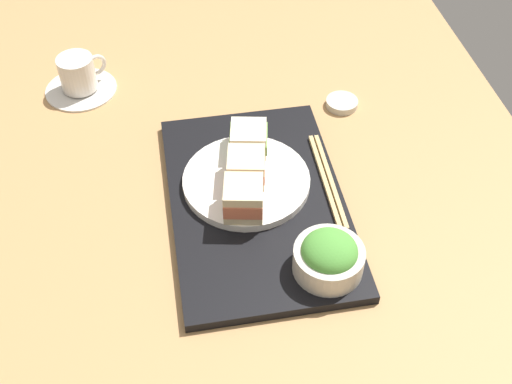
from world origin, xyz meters
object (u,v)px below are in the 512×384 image
(salad_bowl, at_px, (329,256))
(coffee_cup, at_px, (79,77))
(sandwich_near, at_px, (244,198))
(sandwich_middle, at_px, (246,167))
(sandwich_plate, at_px, (246,181))
(small_sauce_dish, at_px, (342,103))
(sandwich_far, at_px, (249,139))
(chopsticks_pair, at_px, (328,180))

(salad_bowl, xyz_separation_m, coffee_cup, (0.52, 0.37, -0.02))
(sandwich_near, bearing_deg, sandwich_middle, -12.61)
(sandwich_near, distance_m, coffee_cup, 0.48)
(sandwich_middle, height_order, salad_bowl, same)
(sandwich_plate, bearing_deg, sandwich_near, 167.39)
(salad_bowl, height_order, coffee_cup, salad_bowl)
(salad_bowl, distance_m, coffee_cup, 0.64)
(sandwich_plate, xyz_separation_m, coffee_cup, (0.33, 0.28, 0.01))
(sandwich_near, bearing_deg, salad_bowl, -139.50)
(sandwich_middle, bearing_deg, small_sauce_dish, -48.69)
(sandwich_far, bearing_deg, salad_bowl, -164.34)
(coffee_cup, bearing_deg, sandwich_far, -131.51)
(sandwich_middle, distance_m, salad_bowl, 0.21)
(sandwich_middle, bearing_deg, chopsticks_pair, -97.72)
(sandwich_plate, height_order, sandwich_far, sandwich_far)
(sandwich_far, bearing_deg, sandwich_near, 167.39)
(sandwich_plate, relative_size, chopsticks_pair, 0.97)
(sandwich_plate, distance_m, coffee_cup, 0.43)
(salad_bowl, xyz_separation_m, chopsticks_pair, (0.18, -0.04, -0.03))
(sandwich_plate, bearing_deg, chopsticks_pair, -97.72)
(sandwich_middle, relative_size, coffee_cup, 0.53)
(sandwich_plate, xyz_separation_m, sandwich_far, (0.07, -0.02, 0.03))
(sandwich_near, height_order, small_sauce_dish, sandwich_near)
(sandwich_plate, height_order, salad_bowl, salad_bowl)
(sandwich_far, bearing_deg, small_sauce_dish, -59.08)
(sandwich_far, xyz_separation_m, small_sauce_dish, (0.12, -0.20, -0.05))
(salad_bowl, bearing_deg, small_sauce_dish, -18.36)
(sandwich_far, distance_m, small_sauce_dish, 0.24)
(small_sauce_dish, bearing_deg, coffee_cup, 74.45)
(sandwich_far, bearing_deg, chopsticks_pair, -126.68)
(sandwich_middle, height_order, coffee_cup, sandwich_middle)
(sandwich_near, xyz_separation_m, sandwich_far, (0.14, -0.03, -0.01))
(sandwich_plate, relative_size, coffee_cup, 1.52)
(small_sauce_dish, bearing_deg, sandwich_far, 120.92)
(sandwich_plate, distance_m, sandwich_far, 0.08)
(salad_bowl, bearing_deg, sandwich_far, 15.66)
(sandwich_plate, xyz_separation_m, sandwich_middle, (0.00, -0.00, 0.03))
(salad_bowl, xyz_separation_m, small_sauce_dish, (0.39, -0.13, -0.04))
(sandwich_plate, distance_m, small_sauce_dish, 0.29)
(sandwich_near, bearing_deg, sandwich_far, -12.61)
(sandwich_near, xyz_separation_m, salad_bowl, (-0.12, -0.11, -0.01))
(sandwich_middle, xyz_separation_m, salad_bowl, (-0.19, -0.09, -0.01))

